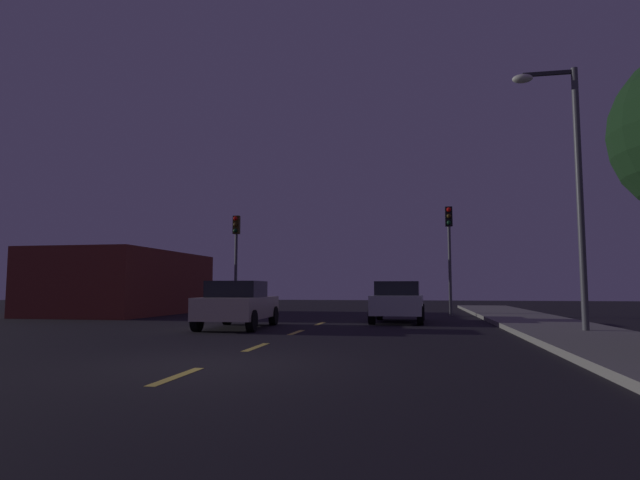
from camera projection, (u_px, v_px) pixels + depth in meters
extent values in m
plane|color=black|center=(301.00, 331.00, 15.56)|extent=(80.00, 80.00, 0.00)
cube|color=gray|center=(571.00, 332.00, 14.22)|extent=(3.00, 40.00, 0.15)
cube|color=#EACC4C|center=(177.00, 376.00, 7.53)|extent=(0.16, 1.60, 0.01)
cube|color=#EACC4C|center=(256.00, 347.00, 11.26)|extent=(0.16, 1.60, 0.01)
cube|color=#EACC4C|center=(296.00, 332.00, 14.98)|extent=(0.16, 1.60, 0.01)
cube|color=#EACC4C|center=(320.00, 324.00, 18.70)|extent=(0.16, 1.60, 0.01)
cylinder|color=#4C4C51|center=(236.00, 265.00, 25.71)|extent=(0.14, 0.14, 4.82)
cube|color=#382D0C|center=(236.00, 225.00, 25.89)|extent=(0.32, 0.24, 0.90)
sphere|color=red|center=(235.00, 218.00, 25.76)|extent=(0.20, 0.20, 0.20)
sphere|color=#3F2D0C|center=(235.00, 225.00, 25.73)|extent=(0.20, 0.20, 0.20)
sphere|color=#0C3319|center=(235.00, 231.00, 25.70)|extent=(0.20, 0.20, 0.20)
cylinder|color=#4C4C51|center=(450.00, 261.00, 23.88)|extent=(0.14, 0.14, 4.98)
cube|color=black|center=(449.00, 217.00, 24.07)|extent=(0.32, 0.24, 0.90)
sphere|color=red|center=(449.00, 210.00, 23.94)|extent=(0.20, 0.20, 0.20)
sphere|color=#3F2D0C|center=(449.00, 216.00, 23.91)|extent=(0.20, 0.20, 0.20)
sphere|color=#0C3319|center=(449.00, 223.00, 23.89)|extent=(0.20, 0.20, 0.20)
cube|color=silver|center=(398.00, 304.00, 19.52)|extent=(1.87, 4.01, 0.68)
cube|color=black|center=(398.00, 288.00, 19.38)|extent=(1.61, 1.82, 0.51)
cylinder|color=black|center=(380.00, 312.00, 21.05)|extent=(0.24, 0.65, 0.64)
cylinder|color=black|center=(422.00, 312.00, 20.71)|extent=(0.24, 0.65, 0.64)
cylinder|color=black|center=(372.00, 315.00, 18.26)|extent=(0.24, 0.65, 0.64)
cylinder|color=black|center=(420.00, 316.00, 17.92)|extent=(0.24, 0.65, 0.64)
cube|color=beige|center=(238.00, 307.00, 16.69)|extent=(1.98, 4.12, 0.66)
cube|color=black|center=(237.00, 289.00, 16.54)|extent=(1.64, 1.89, 0.50)
cylinder|color=black|center=(227.00, 315.00, 18.21)|extent=(0.25, 0.65, 0.64)
cylinder|color=black|center=(274.00, 316.00, 18.00)|extent=(0.25, 0.65, 0.64)
cylinder|color=black|center=(197.00, 321.00, 15.32)|extent=(0.25, 0.65, 0.64)
cylinder|color=black|center=(252.00, 321.00, 15.11)|extent=(0.25, 0.65, 0.64)
cylinder|color=#4C4C51|center=(580.00, 199.00, 14.21)|extent=(0.18, 0.18, 7.34)
cube|color=#2D2D30|center=(548.00, 73.00, 14.66)|extent=(1.37, 0.10, 0.10)
ellipsoid|color=silver|center=(522.00, 79.00, 14.77)|extent=(0.56, 0.36, 0.24)
cube|color=maroon|center=(125.00, 283.00, 25.82)|extent=(5.39, 9.13, 3.02)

